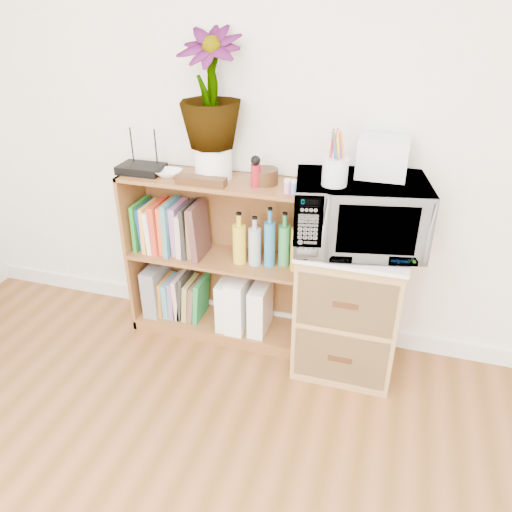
% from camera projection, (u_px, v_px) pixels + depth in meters
% --- Properties ---
extents(skirting_board, '(4.00, 0.02, 0.10)m').
position_uv_depth(skirting_board, '(283.00, 319.00, 3.01)').
color(skirting_board, white).
rests_on(skirting_board, ground).
extents(bookshelf, '(1.00, 0.30, 0.95)m').
position_uv_depth(bookshelf, '(217.00, 260.00, 2.78)').
color(bookshelf, brown).
rests_on(bookshelf, ground).
extents(wicker_unit, '(0.50, 0.45, 0.70)m').
position_uv_depth(wicker_unit, '(349.00, 308.00, 2.58)').
color(wicker_unit, '#9E7542').
rests_on(wicker_unit, ground).
extents(microwave, '(0.66, 0.51, 0.33)m').
position_uv_depth(microwave, '(359.00, 214.00, 2.32)').
color(microwave, silver).
rests_on(microwave, wicker_unit).
extents(pen_cup, '(0.11, 0.11, 0.12)m').
position_uv_depth(pen_cup, '(335.00, 171.00, 2.16)').
color(pen_cup, silver).
rests_on(pen_cup, microwave).
extents(small_appliance, '(0.22, 0.18, 0.17)m').
position_uv_depth(small_appliance, '(383.00, 157.00, 2.25)').
color(small_appliance, silver).
rests_on(small_appliance, microwave).
extents(router, '(0.23, 0.16, 0.04)m').
position_uv_depth(router, '(141.00, 169.00, 2.63)').
color(router, black).
rests_on(router, bookshelf).
extents(white_bowl, '(0.13, 0.13, 0.03)m').
position_uv_depth(white_bowl, '(169.00, 173.00, 2.58)').
color(white_bowl, white).
rests_on(white_bowl, bookshelf).
extents(plant_pot, '(0.19, 0.19, 0.16)m').
position_uv_depth(plant_pot, '(213.00, 162.00, 2.53)').
color(plant_pot, white).
rests_on(plant_pot, bookshelf).
extents(potted_plant, '(0.31, 0.31, 0.55)m').
position_uv_depth(potted_plant, '(210.00, 89.00, 2.36)').
color(potted_plant, '#2B6B2F').
rests_on(potted_plant, plant_pot).
extents(trinket_box, '(0.26, 0.06, 0.04)m').
position_uv_depth(trinket_box, '(201.00, 181.00, 2.46)').
color(trinket_box, '#341D0E').
rests_on(trinket_box, bookshelf).
extents(kokeshi_doll, '(0.05, 0.05, 0.11)m').
position_uv_depth(kokeshi_doll, '(256.00, 176.00, 2.43)').
color(kokeshi_doll, maroon).
rests_on(kokeshi_doll, bookshelf).
extents(wooden_bowl, '(0.13, 0.13, 0.08)m').
position_uv_depth(wooden_bowl, '(265.00, 176.00, 2.47)').
color(wooden_bowl, '#39200F').
rests_on(wooden_bowl, bookshelf).
extents(paint_jars, '(0.10, 0.04, 0.05)m').
position_uv_depth(paint_jars, '(294.00, 189.00, 2.35)').
color(paint_jars, pink).
rests_on(paint_jars, bookshelf).
extents(file_box, '(0.09, 0.24, 0.30)m').
position_uv_depth(file_box, '(157.00, 288.00, 3.00)').
color(file_box, gray).
rests_on(file_box, bookshelf).
extents(magazine_holder_left, '(0.09, 0.24, 0.30)m').
position_uv_depth(magazine_holder_left, '(229.00, 301.00, 2.87)').
color(magazine_holder_left, white).
rests_on(magazine_holder_left, bookshelf).
extents(magazine_holder_mid, '(0.10, 0.26, 0.32)m').
position_uv_depth(magazine_holder_mid, '(240.00, 301.00, 2.85)').
color(magazine_holder_mid, white).
rests_on(magazine_holder_mid, bookshelf).
extents(magazine_holder_right, '(0.09, 0.23, 0.29)m').
position_uv_depth(magazine_holder_right, '(260.00, 307.00, 2.83)').
color(magazine_holder_right, white).
rests_on(magazine_holder_right, bookshelf).
extents(cookbooks, '(0.40, 0.20, 0.31)m').
position_uv_depth(cookbooks, '(172.00, 227.00, 2.77)').
color(cookbooks, '#1F7722').
rests_on(cookbooks, bookshelf).
extents(liquor_bottles, '(0.38, 0.07, 0.32)m').
position_uv_depth(liquor_bottles, '(268.00, 239.00, 2.62)').
color(liquor_bottles, gold).
rests_on(liquor_bottles, bookshelf).
extents(lower_books, '(0.27, 0.19, 0.29)m').
position_uv_depth(lower_books, '(184.00, 296.00, 2.97)').
color(lower_books, '#BF7221').
rests_on(lower_books, bookshelf).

